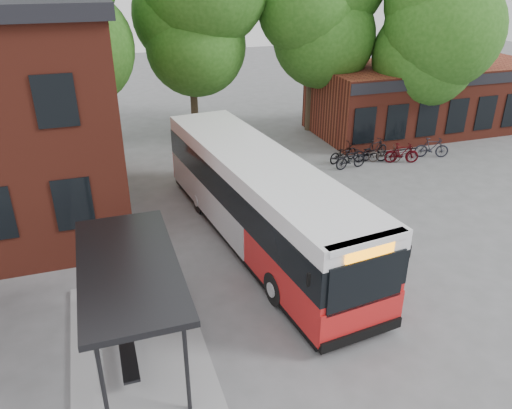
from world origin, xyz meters
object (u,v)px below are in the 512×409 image
object	(u,v)px
city_bus	(259,200)
bicycle_5	(402,153)
bus_shelter	(134,310)
bicycle_7	(432,148)
bicycle_1	(351,159)
bicycle_4	(385,154)
bicycle_6	(401,154)
bicycle_2	(370,153)
bicycle_3	(375,149)
bicycle_0	(343,153)

from	to	relation	value
city_bus	bicycle_5	size ratio (longest dim) A/B	7.32
bus_shelter	bicycle_7	world-z (taller)	bus_shelter
bicycle_7	bicycle_5	bearing A→B (deg)	116.65
bicycle_5	bicycle_7	bearing A→B (deg)	-65.71
bicycle_1	bicycle_5	xyz separation A→B (m)	(2.93, -0.10, 0.02)
bus_shelter	bicycle_4	distance (m)	17.50
bicycle_1	bicycle_4	bearing A→B (deg)	-87.76
bicycle_4	bicycle_6	size ratio (longest dim) A/B	0.97
bicycle_1	bicycle_2	xyz separation A→B (m)	(1.47, 0.56, -0.03)
bicycle_1	bicycle_7	size ratio (longest dim) A/B	0.94
bicycle_6	bicycle_7	distance (m)	2.01
city_bus	bicycle_3	size ratio (longest dim) A/B	7.06
city_bus	bicycle_5	bearing A→B (deg)	22.08
city_bus	bicycle_0	distance (m)	9.51
bus_shelter	bicycle_1	xyz separation A→B (m)	(11.83, 10.22, -0.93)
bicycle_0	bicycle_5	world-z (taller)	bicycle_5
bicycle_4	bicycle_2	bearing A→B (deg)	87.38
bicycle_0	bicycle_5	size ratio (longest dim) A/B	1.07
bicycle_2	bicycle_4	world-z (taller)	bicycle_2
bus_shelter	bicycle_2	xyz separation A→B (m)	(13.30, 10.78, -0.96)
bicycle_1	bus_shelter	bearing A→B (deg)	126.23
city_bus	bicycle_6	size ratio (longest dim) A/B	7.36
bus_shelter	bicycle_5	world-z (taller)	bus_shelter
bicycle_2	bicycle_6	size ratio (longest dim) A/B	1.05
bicycle_1	bicycle_6	distance (m)	2.94
bus_shelter	bicycle_3	size ratio (longest dim) A/B	3.78
bicycle_0	bicycle_6	xyz separation A→B (m)	(2.84, -1.09, -0.04)
bicycle_3	bicycle_5	xyz separation A→B (m)	(1.02, -0.96, -0.02)
bicycle_1	bicycle_6	xyz separation A→B (m)	(2.94, -0.08, -0.05)
bus_shelter	bicycle_0	bearing A→B (deg)	43.26
bicycle_2	bicycle_7	xyz separation A→B (m)	(3.47, -0.46, 0.06)
city_bus	bicycle_3	distance (m)	10.80
bicycle_6	bicycle_5	bearing A→B (deg)	179.05
bicycle_5	bicycle_6	size ratio (longest dim) A/B	1.01
bicycle_0	bus_shelter	bearing A→B (deg)	114.62
bus_shelter	bicycle_5	size ratio (longest dim) A/B	3.92
bicycle_5	city_bus	bearing A→B (deg)	137.14
bus_shelter	city_bus	bearing A→B (deg)	43.61
bus_shelter	bicycle_2	world-z (taller)	bus_shelter
bus_shelter	bicycle_3	bearing A→B (deg)	38.87
city_bus	bicycle_3	world-z (taller)	city_bus
city_bus	bicycle_6	bearing A→B (deg)	22.17
city_bus	bicycle_2	size ratio (longest dim) A/B	7.04
bicycle_3	bicycle_4	size ratio (longest dim) A/B	1.08
bicycle_1	bicycle_7	xyz separation A→B (m)	(4.94, 0.10, 0.03)
bicycle_5	bicycle_6	world-z (taller)	bicycle_5
bicycle_1	bicycle_3	bearing A→B (deg)	-70.54
bicycle_0	bicycle_2	world-z (taller)	bicycle_0
bicycle_1	bicycle_7	world-z (taller)	bicycle_7
bicycle_5	bicycle_7	size ratio (longest dim) A/B	0.98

